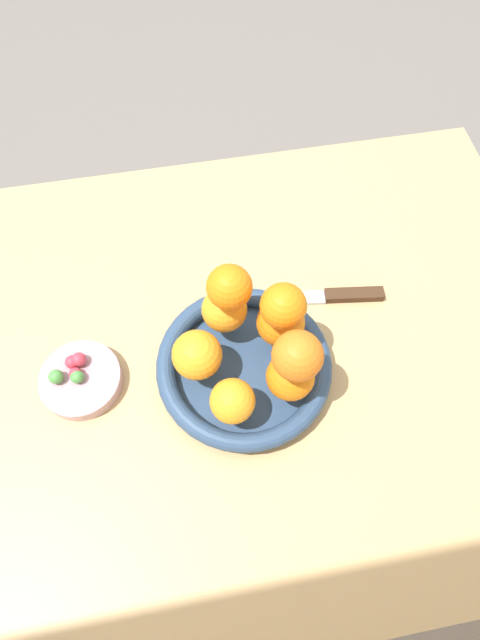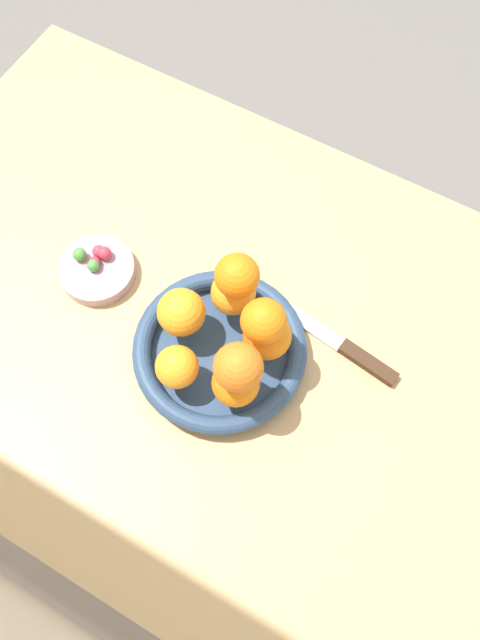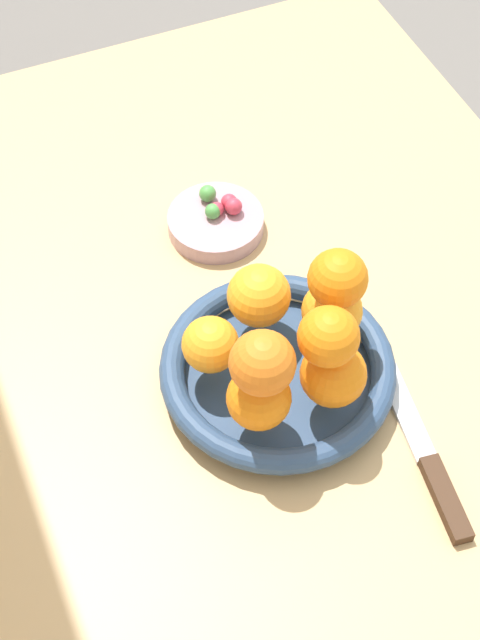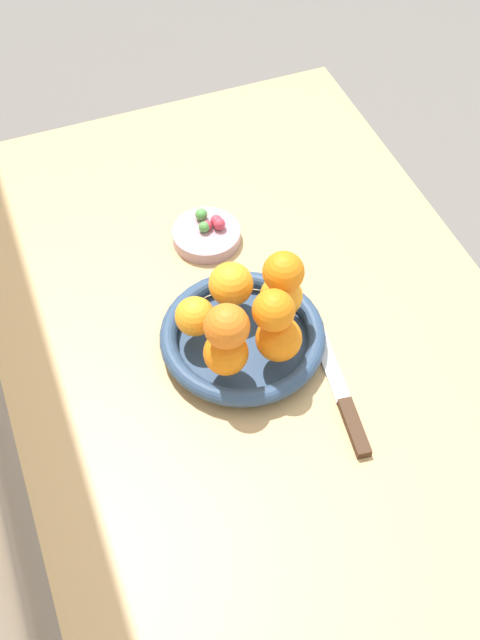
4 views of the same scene
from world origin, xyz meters
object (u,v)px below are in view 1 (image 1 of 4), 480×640
dining_table (206,379)px  orange_2 (287,377)px  orange_6 (226,288)px  candy_ball_1 (76,360)px  fruit_bowl (241,366)px  orange_5 (294,356)px  candy_ball_0 (69,362)px  orange_7 (280,306)px  candy_ball_2 (74,377)px  orange_0 (194,355)px  knife (312,297)px  candy_dish (79,380)px  orange_4 (222,310)px  orange_1 (229,401)px  candy_ball_3 (53,377)px  candy_ball_4 (73,374)px  orange_3 (278,322)px

dining_table → orange_2: (-0.10, 0.08, 0.16)m
orange_6 → candy_ball_1: 0.24m
fruit_bowl → orange_5: orange_5 is taller
orange_2 → candy_ball_0: (0.28, -0.09, -0.04)m
orange_5 → candy_ball_0: 0.32m
orange_7 → candy_ball_2: 0.30m
orange_0 → knife: bearing=-153.5°
candy_ball_0 → candy_ball_2: size_ratio=1.03×
orange_6 → candy_ball_2: 0.24m
candy_dish → orange_4: 0.22m
orange_2 → orange_5: (-0.00, -0.00, 0.06)m
orange_5 → orange_7: size_ratio=1.06×
knife → orange_1: bearing=46.4°
candy_ball_0 → knife: size_ratio=0.07×
candy_ball_1 → orange_4: bearing=-174.4°
orange_1 → orange_7: bearing=-132.4°
candy_ball_0 → knife: bearing=-171.2°
fruit_bowl → candy_ball_3: 0.26m
candy_dish → orange_6: 0.25m
orange_4 → candy_ball_4: (0.21, 0.04, -0.04)m
candy_ball_4 → orange_4: bearing=-169.5°
orange_5 → candy_ball_3: size_ratio=3.07×
candy_dish → knife: size_ratio=0.43×
candy_ball_2 → knife: candy_ball_2 is taller
orange_4 → candy_ball_0: orange_4 is taller
orange_2 → candy_ball_3: (0.31, -0.07, -0.04)m
orange_4 → candy_ball_4: bearing=10.5°
orange_0 → orange_1: 0.08m
orange_6 → candy_ball_0: orange_6 is taller
candy_ball_0 → knife: (-0.36, -0.06, -0.03)m
orange_0 → candy_ball_4: bearing=-7.2°
orange_3 → candy_ball_0: (0.29, -0.01, -0.04)m
fruit_bowl → candy_ball_0: same height
dining_table → fruit_bowl: size_ratio=4.51×
orange_1 → candy_ball_2: 0.22m
dining_table → candy_ball_2: candy_ball_2 is taller
orange_5 → candy_ball_2: bearing=-12.8°
orange_0 → fruit_bowl: bearing=175.1°
fruit_bowl → orange_0: size_ratio=3.67×
dining_table → candy_ball_0: 0.22m
dining_table → candy_ball_1: bearing=-4.4°
orange_1 → orange_5: size_ratio=0.94×
orange_1 → dining_table: bearing=-74.9°
fruit_bowl → orange_7: (-0.05, -0.02, 0.11)m
candy_ball_0 → candy_ball_3: size_ratio=0.94×
candy_ball_3 → candy_ball_4: size_ratio=1.20×
orange_1 → candy_ball_1: orange_1 is taller
candy_ball_3 → orange_1: bearing=158.9°
orange_6 → candy_ball_2: size_ratio=3.23×
candy_dish → orange_5: size_ratio=1.83×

